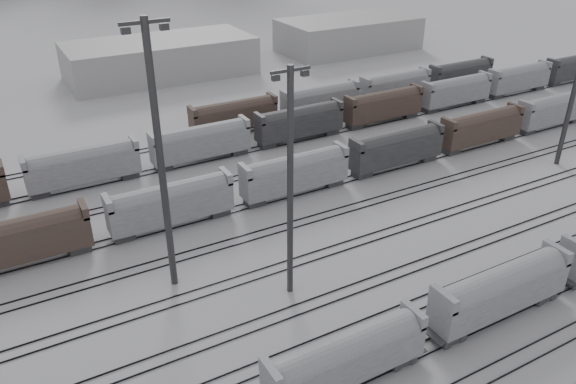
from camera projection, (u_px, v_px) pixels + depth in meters
ground at (400, 370)px, 47.29m from camera, size 900.00×900.00×0.00m
tracks at (297, 265)px, 60.78m from camera, size 220.00×71.50×0.16m
hopper_car_a at (346, 356)px, 44.45m from camera, size 14.07×2.80×5.03m
hopper_car_b at (501, 289)px, 51.74m from camera, size 15.22×3.02×5.44m
light_mast_b at (160, 157)px, 51.41m from camera, size 4.30×0.69×26.87m
light_mast_c at (290, 182)px, 51.19m from camera, size 3.71×0.59×23.17m
bg_string_near at (295, 175)px, 74.16m from camera, size 151.00×3.00×5.60m
bg_string_mid at (299, 124)px, 90.84m from camera, size 151.00×3.00×5.60m
bg_string_far at (359, 94)px, 104.56m from camera, size 66.00×3.00×5.60m
warehouse_mid at (161, 58)px, 123.16m from camera, size 40.00×18.00×8.00m
warehouse_right at (349, 34)px, 144.69m from camera, size 35.00×18.00×8.00m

